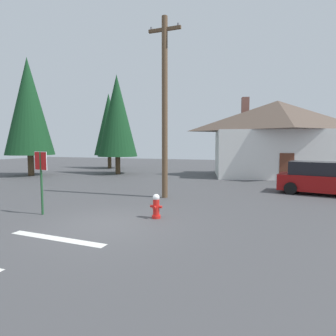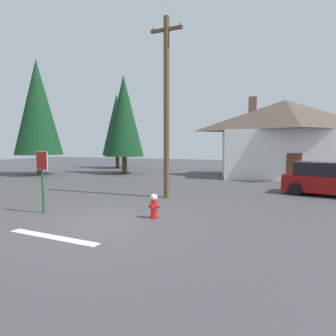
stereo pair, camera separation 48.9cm
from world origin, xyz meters
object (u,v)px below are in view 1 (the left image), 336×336
(utility_pole, at_px, (165,105))
(pine_tree_short_left, at_px, (29,107))
(house, at_px, (277,137))
(pine_tree_mid_left, at_px, (109,125))
(pine_tree_tall_left, at_px, (117,116))
(stop_sign_near, at_px, (41,170))
(parked_car, at_px, (322,179))
(fire_hydrant, at_px, (156,206))

(utility_pole, distance_m, pine_tree_short_left, 15.14)
(house, height_order, pine_tree_mid_left, pine_tree_mid_left)
(pine_tree_tall_left, distance_m, pine_tree_short_left, 7.26)
(stop_sign_near, relative_size, parked_car, 0.51)
(stop_sign_near, distance_m, pine_tree_short_left, 15.43)
(parked_car, bearing_deg, pine_tree_mid_left, 151.46)
(pine_tree_tall_left, bearing_deg, pine_tree_mid_left, 128.17)
(parked_car, bearing_deg, utility_pole, -154.04)
(stop_sign_near, xyz_separation_m, house, (8.53, 16.47, 1.53))
(fire_hydrant, distance_m, house, 16.36)
(fire_hydrant, distance_m, utility_pole, 5.60)
(fire_hydrant, bearing_deg, parked_car, 49.03)
(parked_car, relative_size, pine_tree_tall_left, 0.53)
(stop_sign_near, xyz_separation_m, pine_tree_tall_left, (-4.71, 13.74, 3.46))
(stop_sign_near, height_order, parked_car, stop_sign_near)
(fire_hydrant, height_order, parked_car, parked_car)
(fire_hydrant, bearing_deg, utility_pole, 105.83)
(stop_sign_near, distance_m, fire_hydrant, 4.47)
(stop_sign_near, xyz_separation_m, utility_pole, (3.13, 4.67, 2.81))
(utility_pole, bearing_deg, pine_tree_tall_left, 130.86)
(stop_sign_near, xyz_separation_m, fire_hydrant, (4.19, 0.94, -1.24))
(utility_pole, height_order, pine_tree_short_left, pine_tree_short_left)
(stop_sign_near, bearing_deg, pine_tree_mid_left, 114.74)
(parked_car, xyz_separation_m, pine_tree_mid_left, (-19.19, 10.44, 4.00))
(utility_pole, bearing_deg, stop_sign_near, -123.88)
(pine_tree_tall_left, xyz_separation_m, pine_tree_mid_left, (-3.91, 4.98, -0.32))
(parked_car, distance_m, pine_tree_mid_left, 22.21)
(pine_tree_short_left, bearing_deg, parked_car, -4.76)
(parked_car, bearing_deg, house, 103.97)
(utility_pole, distance_m, parked_car, 9.04)
(stop_sign_near, height_order, utility_pole, utility_pole)
(fire_hydrant, height_order, pine_tree_tall_left, pine_tree_tall_left)
(house, distance_m, pine_tree_tall_left, 13.66)
(pine_tree_mid_left, bearing_deg, pine_tree_tall_left, -51.83)
(fire_hydrant, distance_m, pine_tree_tall_left, 16.28)
(stop_sign_near, relative_size, pine_tree_short_left, 0.24)
(parked_car, bearing_deg, pine_tree_tall_left, 160.35)
(stop_sign_near, relative_size, fire_hydrant, 2.72)
(fire_hydrant, height_order, pine_tree_mid_left, pine_tree_mid_left)
(fire_hydrant, bearing_deg, stop_sign_near, -167.31)
(utility_pole, distance_m, house, 13.04)
(pine_tree_mid_left, height_order, pine_tree_short_left, pine_tree_short_left)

